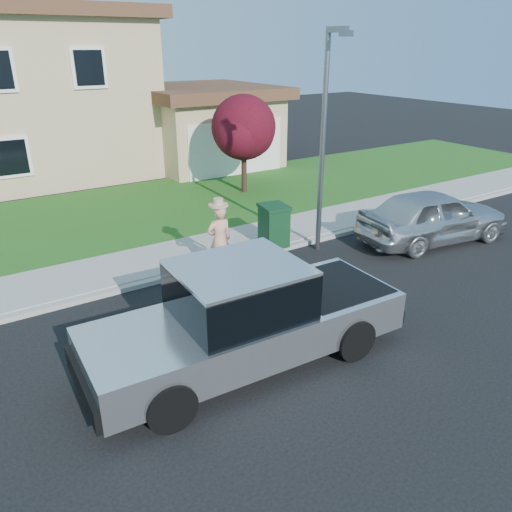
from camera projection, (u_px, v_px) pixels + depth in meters
The scene contains 11 objects.
ground at pixel (240, 327), 10.39m from camera, with size 80.00×80.00×0.00m, color black.
curb at pixel (215, 266), 13.11m from camera, with size 40.00×0.20×0.12m, color gray.
sidewalk at pixel (196, 252), 13.95m from camera, with size 40.00×2.00×0.15m, color gray.
lawn at pixel (138, 211), 17.43m from camera, with size 40.00×7.00×0.10m, color #154413.
house at pixel (75, 98), 22.45m from camera, with size 14.00×11.30×6.85m.
pickup_truck at pixel (246, 318), 8.93m from camera, with size 6.05×2.42×1.96m.
woman at pixel (219, 239), 12.43m from camera, with size 0.69×0.48×2.00m.
sedan at pixel (433, 216), 14.59m from camera, with size 1.86×4.63×1.58m, color #BABEC2.
ornamental_tree at pixel (244, 131), 18.64m from camera, with size 2.67×2.41×3.66m.
trash_bin at pixel (274, 225), 14.00m from camera, with size 0.83×0.92×1.17m.
street_lamp at pixel (325, 132), 12.97m from camera, with size 0.31×0.76×5.82m.
Camera 1 is at (-4.61, -7.71, 5.43)m, focal length 35.00 mm.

